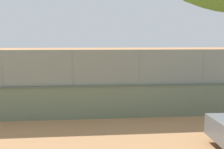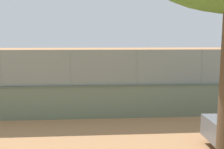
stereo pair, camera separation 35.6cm
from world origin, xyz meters
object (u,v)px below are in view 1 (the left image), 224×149
Objects in this scene: sports_ball at (67,69)px; spare_ball_by_wall at (100,109)px; player_baseline_waiting at (66,70)px; player_foreground_swinging at (119,74)px; player_crossing_court at (152,74)px.

sports_ball is 1.69× the size of spare_ball_by_wall.
player_baseline_waiting is 1.11× the size of player_foreground_swinging.
spare_ball_by_wall is (-2.38, 8.93, -1.31)m from sports_ball.
player_foreground_swinging is at bearing 1.33° from player_crossing_court.
player_crossing_court reaches higher than spare_ball_by_wall.
player_crossing_court is at bearing 177.81° from sports_ball.
sports_ball is (7.64, -0.29, 0.52)m from player_crossing_court.
player_crossing_court is at bearing 163.70° from player_baseline_waiting.
player_baseline_waiting is at bearing -16.30° from player_crossing_court.
player_crossing_court is at bearing -121.35° from spare_ball_by_wall.
player_foreground_swinging is at bearing -104.29° from spare_ball_by_wall.
player_baseline_waiting is at bearing -80.92° from sports_ball.
spare_ball_by_wall is (2.18, 8.57, -0.84)m from player_foreground_swinging.
sports_ball is at bearing -4.57° from player_foreground_swinging.
player_crossing_court is 7.67m from sports_ball.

